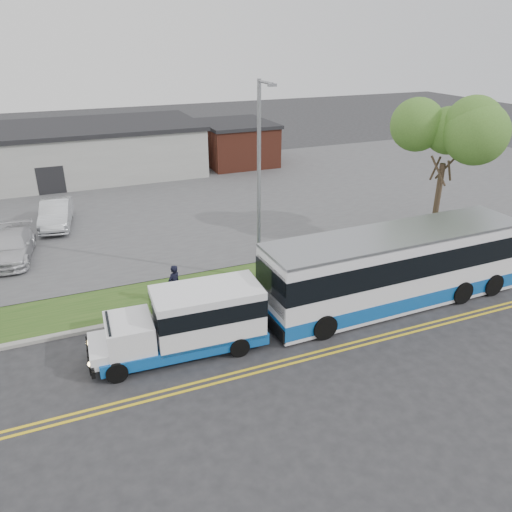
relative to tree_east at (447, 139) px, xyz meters
name	(u,v)px	position (x,y,z in m)	size (l,w,h in m)	color
ground	(220,318)	(-14.00, -3.00, -6.20)	(140.00, 140.00, 0.00)	#28282B
lane_line_north	(254,368)	(-14.00, -6.85, -6.20)	(70.00, 0.12, 0.01)	yellow
lane_line_south	(257,373)	(-14.00, -7.15, -6.20)	(70.00, 0.12, 0.01)	yellow
curb	(212,305)	(-14.00, -1.90, -6.13)	(80.00, 0.30, 0.15)	#9E9B93
verge	(201,288)	(-14.00, -0.10, -6.15)	(80.00, 3.30, 0.10)	#294E1A
parking_lot	(145,204)	(-14.00, 14.00, -6.15)	(80.00, 25.00, 0.10)	#4C4C4F
commercial_building	(47,153)	(-20.00, 24.00, -4.02)	(25.40, 10.40, 4.35)	#9E9E99
brick_wing	(236,143)	(-3.50, 23.00, -4.24)	(6.30, 7.30, 3.90)	brown
tree_east	(447,139)	(0.00, 0.00, 0.00)	(5.20, 5.20, 8.33)	#37241E
streetlight_near	(260,179)	(-11.00, -0.27, -0.97)	(0.35, 1.53, 9.50)	gray
shuttle_bus	(191,319)	(-15.76, -4.83, -4.83)	(6.80, 2.52, 2.57)	#0E4EA1
transit_bus	(394,268)	(-6.28, -4.67, -4.46)	(12.49, 3.21, 3.45)	white
pedestrian	(174,284)	(-15.51, -1.10, -5.17)	(0.68, 0.45, 1.88)	black
parked_car_a	(56,214)	(-20.01, 11.54, -5.29)	(1.73, 4.96, 1.64)	silver
parked_car_b	(12,246)	(-22.45, 7.05, -5.38)	(2.02, 4.96, 1.44)	silver
grocery_bag_left	(170,303)	(-15.81, -1.35, -5.94)	(0.32, 0.32, 0.32)	white
grocery_bag_right	(180,296)	(-15.21, -0.85, -5.94)	(0.32, 0.32, 0.32)	white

